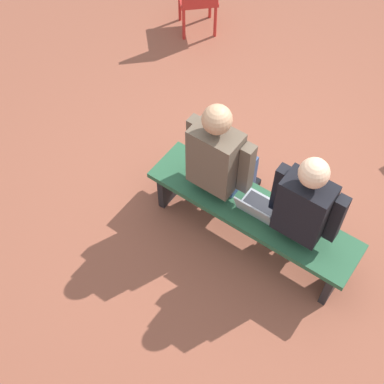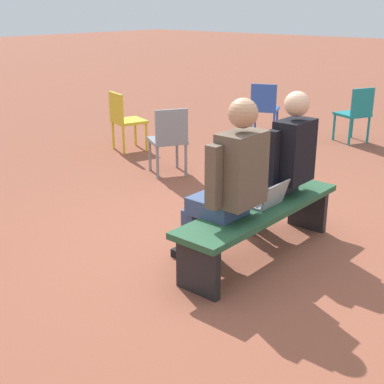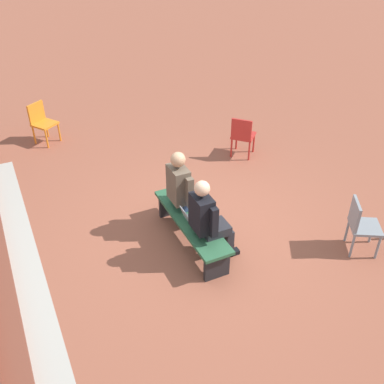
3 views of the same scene
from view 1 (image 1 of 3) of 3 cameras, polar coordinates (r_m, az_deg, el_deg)
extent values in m
plane|color=brown|center=(4.82, 6.46, -1.70)|extent=(60.00, 60.00, 0.00)
cube|color=#285638|center=(4.30, 6.46, -1.86)|extent=(1.80, 0.44, 0.05)
cube|color=black|center=(4.38, 15.19, -8.53)|extent=(0.06, 0.37, 0.40)
cube|color=black|center=(4.73, -2.02, 1.27)|extent=(0.06, 0.37, 0.40)
cube|color=#232328|center=(4.25, 12.41, -2.30)|extent=(0.32, 0.38, 0.13)
cube|color=#232328|center=(4.57, 13.84, -3.16)|extent=(0.10, 0.11, 0.45)
cube|color=black|center=(4.76, 13.70, -3.94)|extent=(0.10, 0.23, 0.07)
cube|color=#232328|center=(4.60, 11.98, -2.13)|extent=(0.10, 0.11, 0.45)
cube|color=black|center=(4.78, 11.91, -2.95)|extent=(0.10, 0.23, 0.07)
cube|color=black|center=(3.86, 11.82, -1.66)|extent=(0.36, 0.23, 0.53)
cube|color=maroon|center=(3.96, 12.54, -0.81)|extent=(0.05, 0.01, 0.32)
cube|color=black|center=(3.88, 15.16, -2.76)|extent=(0.09, 0.10, 0.45)
cube|color=black|center=(3.95, 9.37, 0.41)|extent=(0.09, 0.10, 0.45)
sphere|color=#DBAD89|center=(3.54, 12.89, 1.99)|extent=(0.21, 0.21, 0.21)
cube|color=#384C75|center=(4.42, 3.90, 2.52)|extent=(0.34, 0.40, 0.14)
cube|color=#384C75|center=(4.73, 5.94, 1.39)|extent=(0.11, 0.12, 0.45)
cube|color=black|center=(4.91, 6.12, 0.49)|extent=(0.11, 0.24, 0.07)
cube|color=#384C75|center=(4.78, 4.13, 2.39)|extent=(0.11, 0.12, 0.45)
cube|color=black|center=(4.96, 4.37, 1.46)|extent=(0.11, 0.24, 0.07)
cube|color=brown|center=(4.03, 2.47, 3.63)|extent=(0.38, 0.24, 0.56)
cube|color=brown|center=(4.01, 5.83, 2.53)|extent=(0.09, 0.10, 0.47)
cube|color=brown|center=(4.17, 0.27, 5.52)|extent=(0.09, 0.10, 0.47)
sphere|color=tan|center=(3.72, 2.69, 7.73)|extent=(0.22, 0.22, 0.22)
cube|color=#9EA0A5|center=(4.28, 7.36, -1.56)|extent=(0.32, 0.22, 0.02)
cube|color=#2D2D33|center=(4.27, 7.45, -1.38)|extent=(0.29, 0.15, 0.00)
cube|color=#9EA0A5|center=(4.12, 6.50, -2.05)|extent=(0.32, 0.07, 0.19)
cube|color=#33519E|center=(4.12, 6.56, -1.97)|extent=(0.28, 0.06, 0.17)
cylinder|color=red|center=(6.66, 1.95, 19.54)|extent=(0.04, 0.04, 0.40)
cylinder|color=red|center=(6.61, -1.31, 19.30)|extent=(0.04, 0.04, 0.40)
cylinder|color=red|center=(6.37, 2.49, 17.72)|extent=(0.04, 0.04, 0.40)
cylinder|color=red|center=(6.32, -0.88, 17.47)|extent=(0.04, 0.04, 0.40)
camera|label=2|loc=(4.87, -49.45, 11.33)|focal=50.00mm
camera|label=3|loc=(3.71, 118.87, -23.02)|focal=42.00mm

